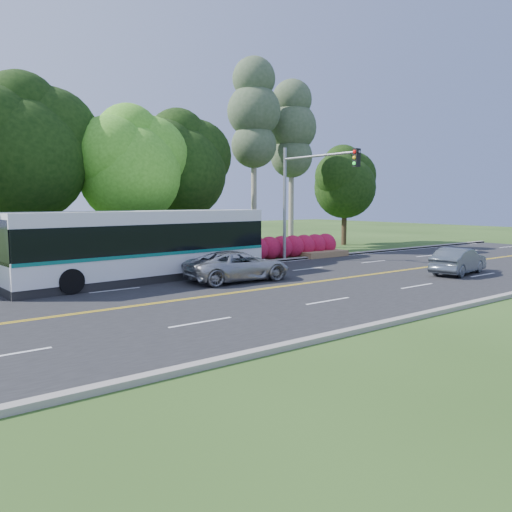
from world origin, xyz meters
TOP-DOWN VIEW (x-y plane):
  - ground at (0.00, 0.00)m, footprint 120.00×120.00m
  - road at (0.00, 0.00)m, footprint 60.00×14.00m
  - curb_north at (0.00, 7.15)m, footprint 60.00×0.30m
  - curb_south at (0.00, -7.15)m, footprint 60.00×0.30m
  - grass_verge at (0.00, 9.00)m, footprint 60.00×4.00m
  - lane_markings at (-0.09, 0.00)m, footprint 57.60×13.82m
  - tree_row at (-5.15, 12.13)m, footprint 44.70×9.10m
  - bougainvillea_hedge at (7.18, 8.15)m, footprint 9.50×2.25m
  - traffic_signal at (6.49, 5.40)m, footprint 0.42×6.10m
  - transit_bus at (-3.89, 5.21)m, footprint 12.63×3.68m
  - sedan at (9.79, -2.56)m, footprint 4.27×2.10m
  - suv at (-0.46, 2.42)m, footprint 5.19×2.66m

SIDE VIEW (x-z plane):
  - ground at x=0.00m, z-range 0.00..0.00m
  - road at x=0.00m, z-range 0.00..0.02m
  - lane_markings at x=-0.09m, z-range 0.02..0.02m
  - grass_verge at x=0.00m, z-range 0.00..0.10m
  - curb_north at x=0.00m, z-range 0.00..0.15m
  - curb_south at x=0.00m, z-range 0.00..0.15m
  - sedan at x=9.79m, z-range 0.02..1.37m
  - bougainvillea_hedge at x=7.18m, z-range -0.03..1.47m
  - suv at x=-0.46m, z-range 0.02..1.42m
  - transit_bus at x=-3.89m, z-range 0.00..3.26m
  - traffic_signal at x=6.49m, z-range 1.17..8.17m
  - tree_row at x=-5.15m, z-range -0.19..13.65m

